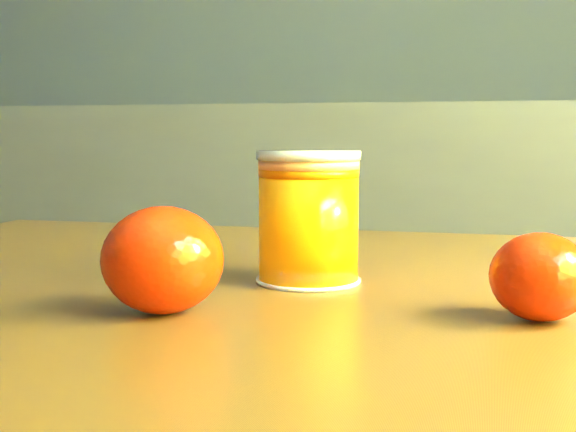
% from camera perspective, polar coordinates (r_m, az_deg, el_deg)
% --- Properties ---
extents(kitchen_counter, '(3.15, 0.60, 0.90)m').
position_cam_1_polar(kitchen_counter, '(1.97, -12.10, -5.79)').
color(kitchen_counter, '#4D4D52').
rests_on(kitchen_counter, ground).
extents(table, '(1.02, 0.74, 0.74)m').
position_cam_1_polar(table, '(0.58, 5.72, -14.80)').
color(table, brown).
rests_on(table, ground).
extents(juice_glass, '(0.08, 0.08, 0.10)m').
position_cam_1_polar(juice_glass, '(0.59, 1.47, -0.14)').
color(juice_glass, orange).
rests_on(juice_glass, table).
extents(orange_front, '(0.10, 0.10, 0.07)m').
position_cam_1_polar(orange_front, '(0.50, -8.90, -3.10)').
color(orange_front, red).
rests_on(orange_front, table).
extents(orange_back, '(0.07, 0.07, 0.05)m').
position_cam_1_polar(orange_back, '(0.49, 17.51, -4.15)').
color(orange_back, red).
rests_on(orange_back, table).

